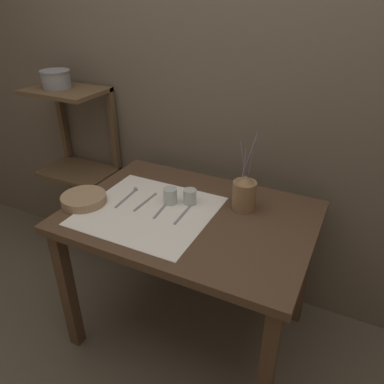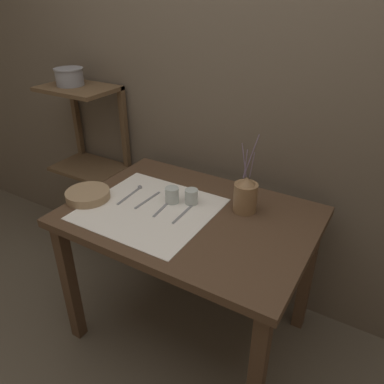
% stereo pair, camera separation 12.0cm
% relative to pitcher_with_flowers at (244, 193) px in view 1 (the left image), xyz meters
% --- Properties ---
extents(ground_plane, '(12.00, 12.00, 0.00)m').
position_rel_pitcher_with_flowers_xyz_m(ground_plane, '(-0.21, -0.16, -0.87)').
color(ground_plane, brown).
extents(stone_wall_back, '(7.00, 0.06, 2.40)m').
position_rel_pitcher_with_flowers_xyz_m(stone_wall_back, '(-0.21, 0.37, 0.33)').
color(stone_wall_back, brown).
rests_on(stone_wall_back, ground_plane).
extents(wooden_table, '(1.17, 0.83, 0.79)m').
position_rel_pitcher_with_flowers_xyz_m(wooden_table, '(-0.21, -0.16, -0.19)').
color(wooden_table, '#4C3523').
rests_on(wooden_table, ground_plane).
extents(wooden_shelf_unit, '(0.46, 0.32, 1.21)m').
position_rel_pitcher_with_flowers_xyz_m(wooden_shelf_unit, '(-1.19, 0.20, -0.04)').
color(wooden_shelf_unit, brown).
rests_on(wooden_shelf_unit, ground_plane).
extents(linen_cloth, '(0.60, 0.57, 0.00)m').
position_rel_pitcher_with_flowers_xyz_m(linen_cloth, '(-0.40, -0.23, -0.08)').
color(linen_cloth, white).
rests_on(linen_cloth, wooden_table).
extents(pitcher_with_flowers, '(0.11, 0.11, 0.39)m').
position_rel_pitcher_with_flowers_xyz_m(pitcher_with_flowers, '(0.00, 0.00, 0.00)').
color(pitcher_with_flowers, olive).
rests_on(pitcher_with_flowers, wooden_table).
extents(wooden_bowl, '(0.22, 0.22, 0.04)m').
position_rel_pitcher_with_flowers_xyz_m(wooden_bowl, '(-0.73, -0.31, -0.06)').
color(wooden_bowl, '#9E7F5B').
rests_on(wooden_bowl, wooden_table).
extents(glass_tumbler_near, '(0.07, 0.07, 0.08)m').
position_rel_pitcher_with_flowers_xyz_m(glass_tumbler_near, '(-0.34, -0.12, -0.04)').
color(glass_tumbler_near, '#B7C1BC').
rests_on(glass_tumbler_near, wooden_table).
extents(glass_tumbler_far, '(0.06, 0.06, 0.08)m').
position_rel_pitcher_with_flowers_xyz_m(glass_tumbler_far, '(-0.25, -0.08, -0.04)').
color(glass_tumbler_far, '#B7C1BC').
rests_on(glass_tumbler_far, wooden_table).
extents(spoon_outer, '(0.03, 0.21, 0.02)m').
position_rel_pitcher_with_flowers_xyz_m(spoon_outer, '(-0.57, -0.12, -0.08)').
color(spoon_outer, gray).
rests_on(spoon_outer, wooden_table).
extents(knife_center, '(0.02, 0.20, 0.00)m').
position_rel_pitcher_with_flowers_xyz_m(knife_center, '(-0.46, -0.17, -0.08)').
color(knife_center, gray).
rests_on(knife_center, wooden_table).
extents(fork_outer, '(0.03, 0.20, 0.00)m').
position_rel_pitcher_with_flowers_xyz_m(fork_outer, '(-0.35, -0.18, -0.08)').
color(fork_outer, gray).
rests_on(fork_outer, wooden_table).
extents(spoon_inner, '(0.02, 0.21, 0.02)m').
position_rel_pitcher_with_flowers_xyz_m(spoon_inner, '(-0.24, -0.12, -0.08)').
color(spoon_inner, gray).
rests_on(spoon_inner, wooden_table).
extents(metal_pot_large, '(0.17, 0.17, 0.10)m').
position_rel_pitcher_with_flowers_xyz_m(metal_pot_large, '(-1.25, 0.15, 0.39)').
color(metal_pot_large, gray).
rests_on(metal_pot_large, wooden_shelf_unit).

